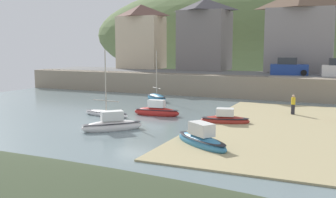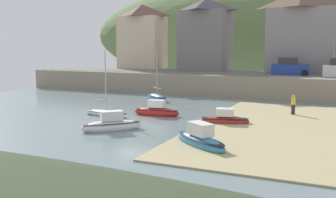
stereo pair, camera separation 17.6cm
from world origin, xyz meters
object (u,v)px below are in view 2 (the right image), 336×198
Objects in this scene: waterfront_building_right at (301,30)px; sailboat_white_hull at (157,98)px; parked_car_near_slipway at (290,68)px; waterfront_building_left at (142,36)px; sailboat_tall_mast at (200,140)px; person_near_water at (293,104)px; sailboat_nearest_shore at (106,113)px; rowboat_small_beached at (225,119)px; sailboat_blue_trim at (112,125)px; fishing_boat_green at (157,111)px; waterfront_building_centre at (206,34)px.

sailboat_white_hull is at bearing -131.35° from waterfront_building_right.
parked_car_near_slipway is at bearing -97.31° from waterfront_building_right.
waterfront_building_left is 2.12× the size of sailboat_tall_mast.
person_near_water is at bearing 26.33° from sailboat_white_hull.
sailboat_nearest_shore is 1.29× the size of sailboat_tall_mast.
sailboat_blue_trim is at bearing -153.79° from rowboat_small_beached.
sailboat_tall_mast reaches higher than sailboat_blue_trim.
parked_car_near_slipway is (2.12, 18.61, 2.88)m from rowboat_small_beached.
waterfront_building_right reaches higher than sailboat_tall_mast.
rowboat_small_beached is at bearing 11.06° from sailboat_nearest_shore.
waterfront_building_right is at bearing 68.59° from sailboat_nearest_shore.
rowboat_small_beached is at bearing -5.07° from sailboat_blue_trim.
waterfront_building_right is 1.82× the size of sailboat_nearest_shore.
sailboat_white_hull is 1.36× the size of fishing_boat_green.
sailboat_blue_trim is at bearing -83.89° from waterfront_building_centre.
sailboat_tall_mast is 1.12× the size of rowboat_small_beached.
fishing_boat_green is 0.93× the size of sailboat_tall_mast.
sailboat_nearest_shore reaches higher than sailboat_tall_mast.
sailboat_nearest_shore is 15.36m from person_near_water.
fishing_boat_green is 19.59m from parked_car_near_slipway.
waterfront_building_right is 24.35m from rowboat_small_beached.
parked_car_near_slipway is at bearing 64.67° from sailboat_nearest_shore.
sailboat_white_hull is 3.33× the size of person_near_water.
waterfront_building_right is at bearing 69.73° from rowboat_small_beached.
sailboat_blue_trim is at bearing -65.96° from waterfront_building_left.
waterfront_building_right is at bearing -0.00° from waterfront_building_left.
waterfront_building_left is 2.45× the size of sailboat_blue_trim.
waterfront_building_left is at bearing 158.99° from sailboat_tall_mast.
sailboat_tall_mast is (6.68, -8.05, 0.02)m from fishing_boat_green.
waterfront_building_left reaches higher than parked_car_near_slipway.
waterfront_building_right reaches higher than waterfront_building_centre.
waterfront_building_right reaches higher than sailboat_blue_trim.
parked_car_near_slipway reaches higher than sailboat_blue_trim.
parked_car_near_slipway is 13.34m from person_near_water.
fishing_boat_green is (0.30, 6.37, -0.01)m from sailboat_blue_trim.
sailboat_white_hull is (-12.53, -14.24, -7.20)m from waterfront_building_right.
fishing_boat_green is (3.34, -22.06, -6.84)m from waterfront_building_centre.
sailboat_tall_mast is 1.00× the size of parked_car_near_slipway.
waterfront_building_right is at bearing 121.85° from sailboat_tall_mast.
parked_car_near_slipway is (11.86, 19.47, 2.97)m from sailboat_nearest_shore.
waterfront_building_left reaches higher than sailboat_tall_mast.
sailboat_white_hull is at bearing 159.14° from sailboat_tall_mast.
person_near_water is (3.57, 12.62, 0.60)m from sailboat_tall_mast.
sailboat_tall_mast is at bearing -98.76° from rowboat_small_beached.
sailboat_tall_mast is 13.13m from person_near_water.
sailboat_blue_trim is 5.58m from sailboat_nearest_shore.
waterfront_building_right reaches higher than parked_car_near_slipway.
sailboat_nearest_shore is 22.99m from parked_car_near_slipway.
parked_car_near_slipway reaches higher than rowboat_small_beached.
waterfront_building_right is (21.77, -0.00, 0.48)m from waterfront_building_left.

